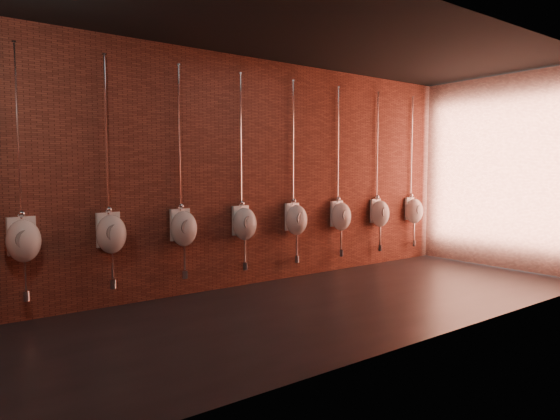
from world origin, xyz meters
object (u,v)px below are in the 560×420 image
at_px(urinal_3, 184,227).
at_px(urinal_7, 380,213).
at_px(urinal_1, 23,239).
at_px(urinal_2, 111,233).
at_px(urinal_4, 244,223).
at_px(urinal_8, 414,210).
at_px(urinal_6, 341,215).
at_px(urinal_5, 296,219).

bearing_deg(urinal_3, urinal_7, 0.00).
relative_size(urinal_1, urinal_2, 1.00).
xyz_separation_m(urinal_1, urinal_2, (0.92, 0.00, 0.00)).
relative_size(urinal_3, urinal_4, 1.00).
bearing_deg(urinal_4, urinal_1, 180.00).
xyz_separation_m(urinal_7, urinal_8, (0.92, 0.00, 0.00)).
relative_size(urinal_2, urinal_6, 1.00).
relative_size(urinal_3, urinal_7, 1.00).
height_order(urinal_3, urinal_7, same).
bearing_deg(urinal_1, urinal_5, 0.00).
xyz_separation_m(urinal_2, urinal_7, (4.61, 0.00, 0.00)).
xyz_separation_m(urinal_1, urinal_6, (4.61, 0.00, 0.00)).
bearing_deg(urinal_2, urinal_5, 0.00).
distance_m(urinal_1, urinal_8, 6.45).
xyz_separation_m(urinal_1, urinal_4, (2.76, 0.00, 0.00)).
height_order(urinal_6, urinal_7, same).
xyz_separation_m(urinal_2, urinal_3, (0.92, 0.00, 0.00)).
bearing_deg(urinal_6, urinal_5, 180.00).
bearing_deg(urinal_1, urinal_2, 0.00).
height_order(urinal_2, urinal_7, same).
distance_m(urinal_3, urinal_8, 4.61).
bearing_deg(urinal_4, urinal_7, 0.00).
bearing_deg(urinal_3, urinal_4, 0.00).
relative_size(urinal_2, urinal_3, 1.00).
height_order(urinal_3, urinal_4, same).
distance_m(urinal_1, urinal_5, 3.68).
xyz_separation_m(urinal_4, urinal_7, (2.76, 0.00, 0.00)).
xyz_separation_m(urinal_4, urinal_6, (1.84, 0.00, 0.00)).
relative_size(urinal_1, urinal_6, 1.00).
bearing_deg(urinal_5, urinal_4, 180.00).
relative_size(urinal_3, urinal_8, 1.00).
height_order(urinal_1, urinal_8, same).
height_order(urinal_2, urinal_4, same).
bearing_deg(urinal_4, urinal_2, 180.00).
distance_m(urinal_2, urinal_6, 3.68).
relative_size(urinal_4, urinal_6, 1.00).
bearing_deg(urinal_5, urinal_8, 0.00).
relative_size(urinal_5, urinal_6, 1.00).
height_order(urinal_1, urinal_6, same).
xyz_separation_m(urinal_1, urinal_5, (3.68, 0.00, 0.00)).
distance_m(urinal_2, urinal_7, 4.61).
xyz_separation_m(urinal_5, urinal_8, (2.76, 0.00, 0.00)).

